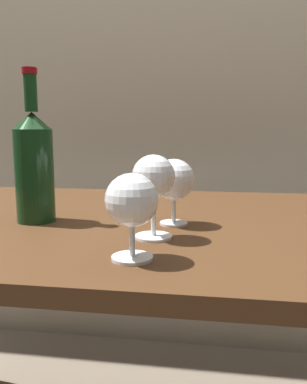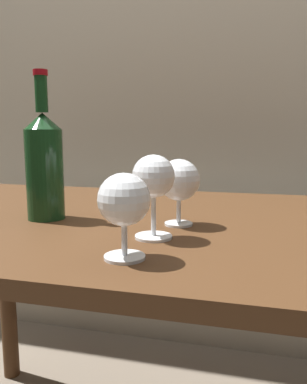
# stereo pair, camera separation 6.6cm
# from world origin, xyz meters

# --- Properties ---
(back_wall) EXTENTS (5.00, 0.08, 2.60)m
(back_wall) POSITION_xyz_m (0.00, 0.74, 1.30)
(back_wall) COLOR #B2A893
(back_wall) RESTS_ON ground_plane
(dining_table) EXTENTS (1.30, 0.79, 0.71)m
(dining_table) POSITION_xyz_m (0.00, 0.00, 0.62)
(dining_table) COLOR #472B16
(dining_table) RESTS_ON ground_plane
(wine_glass_merlot) EXTENTS (0.08, 0.08, 0.13)m
(wine_glass_merlot) POSITION_xyz_m (0.07, -0.28, 0.79)
(wine_glass_merlot) COLOR white
(wine_glass_merlot) RESTS_ON dining_table
(wine_glass_cabernet) EXTENTS (0.08, 0.08, 0.15)m
(wine_glass_cabernet) POSITION_xyz_m (0.08, -0.16, 0.81)
(wine_glass_cabernet) COLOR white
(wine_glass_cabernet) RESTS_ON dining_table
(wine_glass_amber) EXTENTS (0.08, 0.08, 0.13)m
(wine_glass_amber) POSITION_xyz_m (0.10, -0.06, 0.80)
(wine_glass_amber) COLOR white
(wine_glass_amber) RESTS_ON dining_table
(wine_bottle) EXTENTS (0.08, 0.08, 0.31)m
(wine_bottle) POSITION_xyz_m (-0.18, -0.07, 0.83)
(wine_bottle) COLOR #143819
(wine_bottle) RESTS_ON dining_table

